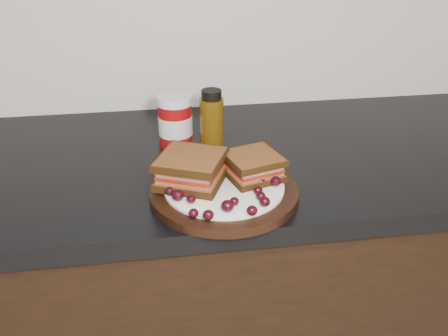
# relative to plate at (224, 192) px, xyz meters

# --- Properties ---
(base_cabinets) EXTENTS (3.96, 0.58, 0.86)m
(base_cabinets) POSITION_rel_plate_xyz_m (-0.14, 0.18, -0.48)
(base_cabinets) COLOR black
(base_cabinets) RESTS_ON ground_plane
(countertop) EXTENTS (3.98, 0.60, 0.04)m
(countertop) POSITION_rel_plate_xyz_m (-0.14, 0.18, -0.03)
(countertop) COLOR black
(countertop) RESTS_ON base_cabinets
(plate) EXTENTS (0.28, 0.28, 0.02)m
(plate) POSITION_rel_plate_xyz_m (0.00, 0.00, 0.00)
(plate) COLOR black
(plate) RESTS_ON countertop
(sandwich_left) EXTENTS (0.16, 0.16, 0.05)m
(sandwich_left) POSITION_rel_plate_xyz_m (-0.06, 0.02, 0.04)
(sandwich_left) COLOR brown
(sandwich_left) RESTS_ON plate
(sandwich_right) EXTENTS (0.12, 0.12, 0.05)m
(sandwich_right) POSITION_rel_plate_xyz_m (0.06, 0.03, 0.04)
(sandwich_right) COLOR brown
(sandwich_right) RESTS_ON plate
(grape_0) EXTENTS (0.02, 0.02, 0.02)m
(grape_0) POSITION_rel_plate_xyz_m (-0.09, -0.04, 0.03)
(grape_0) COLOR black
(grape_0) RESTS_ON plate
(grape_1) EXTENTS (0.02, 0.02, 0.02)m
(grape_1) POSITION_rel_plate_xyz_m (-0.07, -0.05, 0.02)
(grape_1) COLOR black
(grape_1) RESTS_ON plate
(grape_2) EXTENTS (0.02, 0.02, 0.02)m
(grape_2) POSITION_rel_plate_xyz_m (-0.07, -0.10, 0.02)
(grape_2) COLOR black
(grape_2) RESTS_ON plate
(grape_3) EXTENTS (0.02, 0.02, 0.02)m
(grape_3) POSITION_rel_plate_xyz_m (-0.04, -0.11, 0.02)
(grape_3) COLOR black
(grape_3) RESTS_ON plate
(grape_4) EXTENTS (0.02, 0.02, 0.02)m
(grape_4) POSITION_rel_plate_xyz_m (-0.01, -0.09, 0.03)
(grape_4) COLOR black
(grape_4) RESTS_ON plate
(grape_5) EXTENTS (0.02, 0.02, 0.02)m
(grape_5) POSITION_rel_plate_xyz_m (0.01, -0.07, 0.02)
(grape_5) COLOR black
(grape_5) RESTS_ON plate
(grape_6) EXTENTS (0.02, 0.02, 0.02)m
(grape_6) POSITION_rel_plate_xyz_m (0.03, -0.11, 0.02)
(grape_6) COLOR black
(grape_6) RESTS_ON plate
(grape_7) EXTENTS (0.02, 0.02, 0.02)m
(grape_7) POSITION_rel_plate_xyz_m (0.06, -0.08, 0.02)
(grape_7) COLOR black
(grape_7) RESTS_ON plate
(grape_8) EXTENTS (0.02, 0.02, 0.02)m
(grape_8) POSITION_rel_plate_xyz_m (0.06, -0.06, 0.02)
(grape_8) COLOR black
(grape_8) RESTS_ON plate
(grape_9) EXTENTS (0.02, 0.02, 0.02)m
(grape_9) POSITION_rel_plate_xyz_m (0.06, -0.04, 0.02)
(grape_9) COLOR black
(grape_9) RESTS_ON plate
(grape_10) EXTENTS (0.02, 0.02, 0.02)m
(grape_10) POSITION_rel_plate_xyz_m (0.10, -0.02, 0.02)
(grape_10) COLOR black
(grape_10) RESTS_ON plate
(grape_11) EXTENTS (0.02, 0.02, 0.02)m
(grape_11) POSITION_rel_plate_xyz_m (0.07, -0.01, 0.02)
(grape_11) COLOR black
(grape_11) RESTS_ON plate
(grape_12) EXTENTS (0.02, 0.02, 0.02)m
(grape_12) POSITION_rel_plate_xyz_m (0.07, 0.01, 0.02)
(grape_12) COLOR black
(grape_12) RESTS_ON plate
(grape_13) EXTENTS (0.02, 0.02, 0.02)m
(grape_13) POSITION_rel_plate_xyz_m (0.08, 0.04, 0.02)
(grape_13) COLOR black
(grape_13) RESTS_ON plate
(grape_14) EXTENTS (0.02, 0.02, 0.02)m
(grape_14) POSITION_rel_plate_xyz_m (-0.03, 0.06, 0.02)
(grape_14) COLOR black
(grape_14) RESTS_ON plate
(grape_15) EXTENTS (0.02, 0.02, 0.02)m
(grape_15) POSITION_rel_plate_xyz_m (-0.05, 0.03, 0.02)
(grape_15) COLOR black
(grape_15) RESTS_ON plate
(grape_16) EXTENTS (0.02, 0.02, 0.02)m
(grape_16) POSITION_rel_plate_xyz_m (-0.07, 0.02, 0.02)
(grape_16) COLOR black
(grape_16) RESTS_ON plate
(grape_17) EXTENTS (0.02, 0.02, 0.02)m
(grape_17) POSITION_rel_plate_xyz_m (-0.07, 0.00, 0.02)
(grape_17) COLOR black
(grape_17) RESTS_ON plate
(grape_18) EXTENTS (0.02, 0.02, 0.02)m
(grape_18) POSITION_rel_plate_xyz_m (-0.10, -0.02, 0.02)
(grape_18) COLOR black
(grape_18) RESTS_ON plate
(grape_19) EXTENTS (0.02, 0.02, 0.02)m
(grape_19) POSITION_rel_plate_xyz_m (-0.06, 0.05, 0.02)
(grape_19) COLOR black
(grape_19) RESTS_ON plate
(grape_20) EXTENTS (0.02, 0.02, 0.02)m
(grape_20) POSITION_rel_plate_xyz_m (-0.06, 0.01, 0.02)
(grape_20) COLOR black
(grape_20) RESTS_ON plate
(grape_21) EXTENTS (0.02, 0.02, 0.02)m
(grape_21) POSITION_rel_plate_xyz_m (-0.06, -0.00, 0.02)
(grape_21) COLOR black
(grape_21) RESTS_ON plate
(condiment_jar) EXTENTS (0.10, 0.10, 0.12)m
(condiment_jar) POSITION_rel_plate_xyz_m (-0.07, 0.24, 0.05)
(condiment_jar) COLOR maroon
(condiment_jar) RESTS_ON countertop
(oil_bottle) EXTENTS (0.06, 0.06, 0.14)m
(oil_bottle) POSITION_rel_plate_xyz_m (0.00, 0.20, 0.06)
(oil_bottle) COLOR #4B3007
(oil_bottle) RESTS_ON countertop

